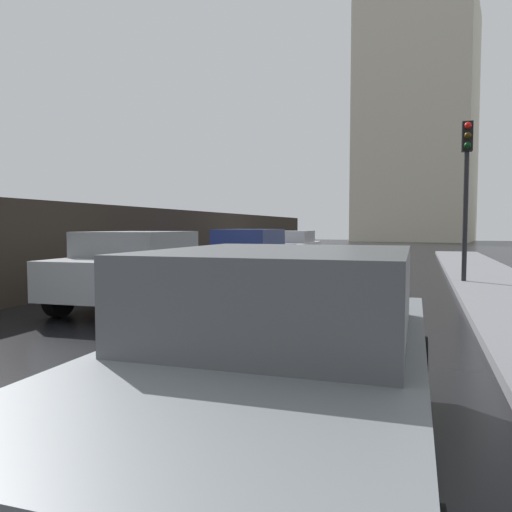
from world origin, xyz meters
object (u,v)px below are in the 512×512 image
object	(u,v)px
car_grey_mid_road	(281,362)
traffic_light	(466,171)
car_blue_behind_camera	(250,253)
car_white_far_ahead	(291,247)
car_silver_far_lane	(139,267)

from	to	relation	value
car_grey_mid_road	traffic_light	world-z (taller)	traffic_light
car_grey_mid_road	car_blue_behind_camera	xyz separation A→B (m)	(-3.97, 10.81, 0.05)
car_grey_mid_road	traffic_light	bearing A→B (deg)	79.74
car_white_far_ahead	car_silver_far_lane	world-z (taller)	car_silver_far_lane
traffic_light	car_silver_far_lane	bearing A→B (deg)	-137.67
car_grey_mid_road	car_white_far_ahead	world-z (taller)	car_grey_mid_road
car_blue_behind_camera	traffic_light	bearing A→B (deg)	-177.86
car_white_far_ahead	car_silver_far_lane	xyz separation A→B (m)	(-0.20, -10.85, 0.04)
car_grey_mid_road	car_white_far_ahead	size ratio (longest dim) A/B	0.86
car_grey_mid_road	car_silver_far_lane	xyz separation A→B (m)	(-4.31, 5.38, 0.05)
car_grey_mid_road	car_blue_behind_camera	world-z (taller)	car_blue_behind_camera
car_blue_behind_camera	car_silver_far_lane	size ratio (longest dim) A/B	1.06
car_silver_far_lane	traffic_light	xyz separation A→B (m)	(6.16, 5.61, 2.21)
car_white_far_ahead	car_silver_far_lane	distance (m)	10.85
car_grey_mid_road	traffic_light	distance (m)	11.38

